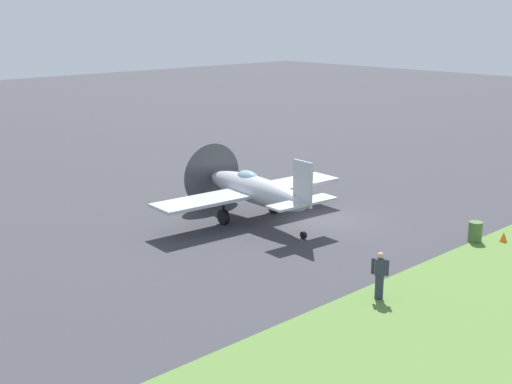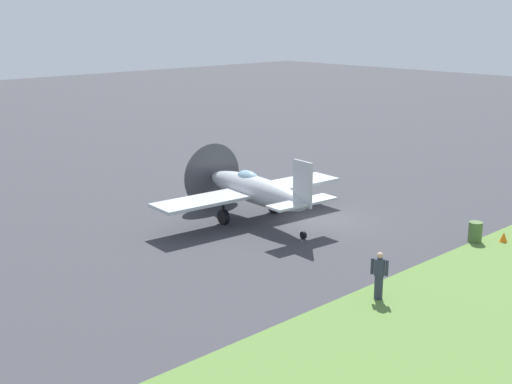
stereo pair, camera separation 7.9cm
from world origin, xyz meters
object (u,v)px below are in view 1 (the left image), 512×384
Objects in this scene: fuel_drum at (475,232)px; runway_marker_cone at (504,237)px; ground_crew_chief at (380,274)px; airplane_lead at (254,189)px.

fuel_drum reaches higher than runway_marker_cone.
ground_crew_chief is at bearing -173.75° from fuel_drum.
airplane_lead is at bearing 120.38° from runway_marker_cone.
airplane_lead reaches higher than fuel_drum.
fuel_drum is at bearing 135.64° from runway_marker_cone.
runway_marker_cone is (5.81, -9.91, -1.33)m from airplane_lead.
runway_marker_cone is (0.90, -0.88, -0.23)m from fuel_drum.
airplane_lead is 6.02× the size of ground_crew_chief.
ground_crew_chief reaches higher than runway_marker_cone.
fuel_drum is 1.28m from runway_marker_cone.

